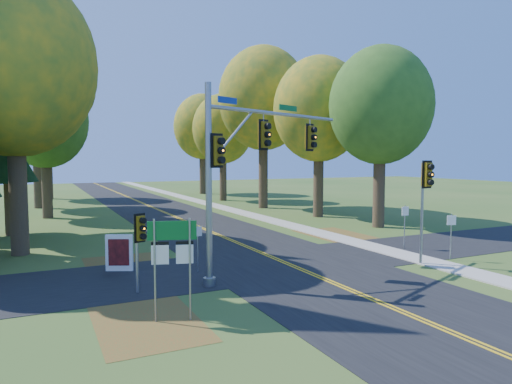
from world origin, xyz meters
name	(u,v)px	position (x,y,z in m)	size (l,w,h in m)	color
ground	(306,272)	(0.00, 0.00, 0.00)	(160.00, 160.00, 0.00)	#2F521D
road_main	(306,271)	(0.00, 0.00, 0.01)	(8.00, 160.00, 0.02)	black
road_cross	(283,262)	(0.00, 2.00, 0.01)	(60.00, 6.00, 0.02)	black
centerline_left	(304,271)	(-0.10, 0.00, 0.03)	(0.10, 160.00, 0.01)	gold
centerline_right	(308,271)	(0.10, 0.00, 0.03)	(0.10, 160.00, 0.01)	gold
sidewalk_east	(413,257)	(6.20, 0.00, 0.03)	(1.60, 160.00, 0.06)	#9E998E
leaf_patch_w_near	(135,267)	(-6.50, 4.00, 0.01)	(4.00, 6.00, 0.00)	brown
leaf_patch_e	(348,238)	(6.80, 6.00, 0.01)	(3.50, 8.00, 0.00)	brown
leaf_patch_w_far	(146,321)	(-7.50, -3.00, 0.01)	(3.00, 5.00, 0.00)	brown
tree_w_a	(15,65)	(-11.13, 9.38, 9.49)	(8.00, 8.00, 14.15)	#38281C
tree_e_a	(381,106)	(11.57, 8.77, 8.53)	(7.20, 7.20, 12.73)	#38281C
tree_w_b	(8,71)	(-11.72, 16.29, 10.37)	(8.60, 8.60, 15.38)	#38281C
tree_e_b	(319,110)	(10.97, 15.58, 8.90)	(7.60, 7.60, 13.33)	#38281C
tree_w_c	(46,121)	(-9.54, 24.47, 7.94)	(6.80, 6.80, 11.91)	#38281C
tree_e_c	(264,99)	(9.88, 23.69, 10.66)	(8.80, 8.80, 15.79)	#38281C
tree_w_d	(37,108)	(-10.13, 33.18, 9.78)	(8.20, 8.20, 14.56)	#38281C
tree_e_d	(223,129)	(9.26, 32.87, 8.24)	(7.00, 7.00, 12.32)	#38281C
tree_w_e	(47,115)	(-8.92, 44.09, 10.07)	(8.40, 8.40, 14.97)	#38281C
tree_e_e	(203,127)	(10.47, 43.58, 9.19)	(7.80, 7.80, 13.74)	#38281C
traffic_mast	(248,157)	(-2.53, 0.43, 4.96)	(7.96, 3.50, 7.71)	gray
east_signal_pole	(426,186)	(5.51, -1.35, 3.63)	(0.56, 0.64, 4.79)	gray
ped_signal_pole	(140,234)	(-7.09, -0.17, 2.18)	(0.43, 0.53, 2.93)	#9B9DA3
route_sign_cluster	(172,249)	(-6.76, -3.34, 2.19)	(1.40, 0.47, 3.11)	gray
info_kiosk	(119,253)	(-7.22, 3.59, 0.80)	(1.12, 0.62, 1.60)	white
reg_sign_e_north	(405,219)	(7.50, 1.97, 1.63)	(0.45, 0.07, 2.38)	gray
reg_sign_e_south	(451,228)	(7.50, -1.09, 1.53)	(0.40, 0.20, 2.24)	gray
reg_sign_w	(198,240)	(-4.20, 1.99, 1.40)	(0.39, 0.08, 2.04)	gray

